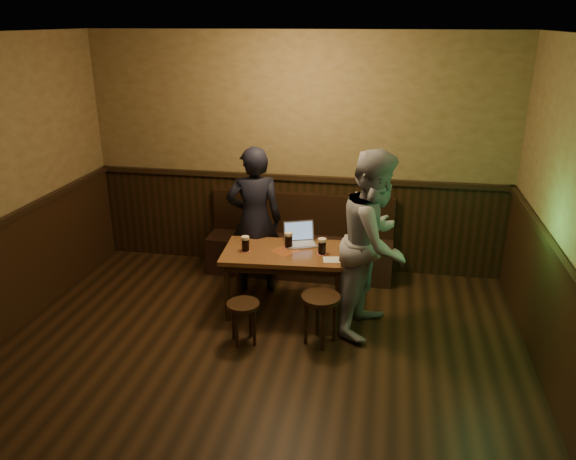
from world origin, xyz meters
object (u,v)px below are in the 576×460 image
at_px(pint_left, 245,244).
at_px(bench, 300,248).
at_px(pint_right, 322,246).
at_px(laptop, 300,238).
at_px(pint_mid, 289,240).
at_px(person_grey, 375,243).
at_px(pub_table, 285,259).
at_px(stool_right, 321,305).
at_px(person_suit, 255,221).
at_px(stool_left, 243,311).

bearing_deg(pint_left, bench, 69.14).
relative_size(pint_right, laptop, 0.43).
relative_size(pint_mid, person_grey, 0.09).
relative_size(pub_table, stool_right, 2.64).
xyz_separation_m(bench, pint_mid, (0.02, -0.88, 0.45)).
xyz_separation_m(pint_mid, laptop, (0.10, 0.13, -0.03)).
height_order(pint_left, laptop, laptop).
xyz_separation_m(pint_left, pint_mid, (0.42, 0.17, 0.00)).
distance_m(pub_table, pint_right, 0.42).
bearing_deg(person_suit, pub_table, 120.52).
bearing_deg(stool_left, stool_right, 10.06).
relative_size(pint_left, pint_right, 0.97).
height_order(stool_right, pint_right, pint_right).
relative_size(stool_left, laptop, 1.07).
relative_size(bench, stool_right, 4.44).
bearing_deg(person_suit, pint_mid, 128.67).
distance_m(pint_mid, pint_right, 0.38).
bearing_deg(bench, laptop, -81.17).
relative_size(stool_left, pint_right, 2.49).
relative_size(pint_left, person_grey, 0.09).
relative_size(pub_table, laptop, 3.33).
bearing_deg(pint_mid, laptop, 54.13).
xyz_separation_m(pint_left, person_suit, (-0.02, 0.50, 0.07)).
xyz_separation_m(stool_left, laptop, (0.38, 0.93, 0.40)).
relative_size(bench, laptop, 5.60).
bearing_deg(laptop, pint_left, -170.66).
relative_size(pub_table, person_grey, 0.72).
xyz_separation_m(stool_left, pint_left, (-0.13, 0.63, 0.42)).
height_order(pint_right, person_grey, person_grey).
height_order(stool_right, laptop, laptop).
bearing_deg(stool_left, pub_table, 69.10).
bearing_deg(pub_table, person_suit, 130.85).
bearing_deg(pint_left, person_suit, 92.67).
height_order(bench, stool_left, bench).
bearing_deg(pint_mid, person_suit, 142.93).
bearing_deg(laptop, person_suit, 138.45).
bearing_deg(pint_mid, stool_right, -57.50).
bearing_deg(pub_table, pint_right, -5.76).
bearing_deg(bench, pint_mid, -88.76).
height_order(pub_table, pint_mid, pint_mid).
distance_m(bench, laptop, 0.86).
bearing_deg(pint_right, laptop, 138.08).
xyz_separation_m(stool_left, person_suit, (-0.15, 1.13, 0.49)).
relative_size(pub_table, pint_mid, 7.75).
bearing_deg(stool_left, person_suit, 97.68).
bearing_deg(bench, stool_right, -73.91).
bearing_deg(pub_table, person_grey, -15.23).
relative_size(pint_right, person_suit, 0.10).
distance_m(stool_right, person_suit, 1.40).
distance_m(stool_right, pint_right, 0.68).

